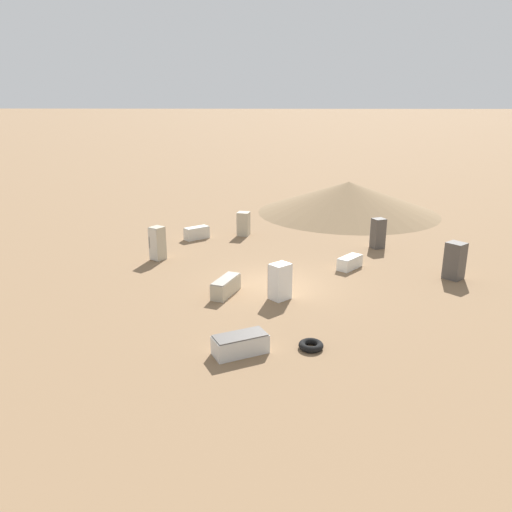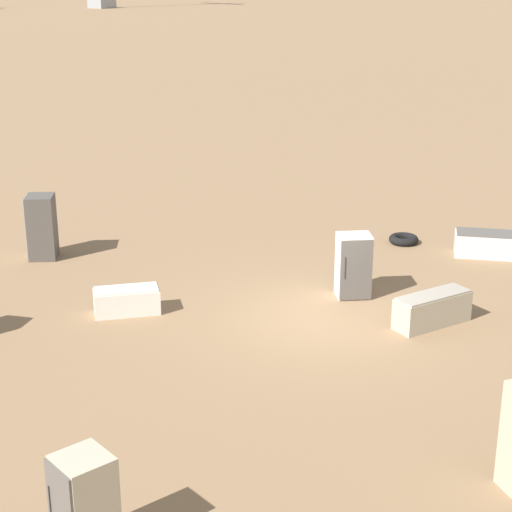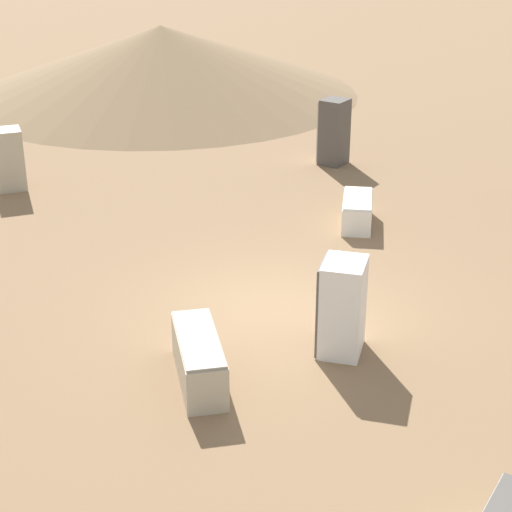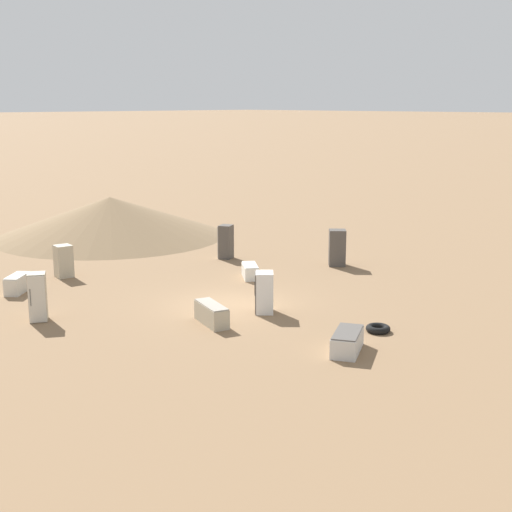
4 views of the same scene
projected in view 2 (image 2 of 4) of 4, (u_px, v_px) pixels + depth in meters
ground_plane at (320, 320)px, 19.24m from camera, size 1000.00×1000.00×0.00m
discarded_fridge_0 at (354, 266)px, 20.40m from camera, size 1.02×1.02×1.54m
discarded_fridge_2 at (84, 504)px, 11.52m from camera, size 0.82×0.84×1.45m
discarded_fridge_4 at (488, 244)px, 23.34m from camera, size 1.94×1.53×0.67m
discarded_fridge_5 at (432, 309)px, 18.89m from camera, size 1.17×1.93×0.73m
discarded_fridge_7 at (127, 301)px, 19.53m from camera, size 1.40×1.55×0.61m
discarded_fridge_8 at (41, 227)px, 23.02m from camera, size 1.07×1.07×1.74m
scrap_tire at (404, 239)px, 24.46m from camera, size 0.84×0.84×0.23m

